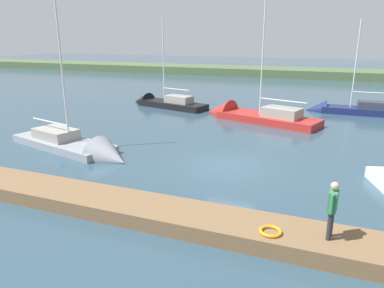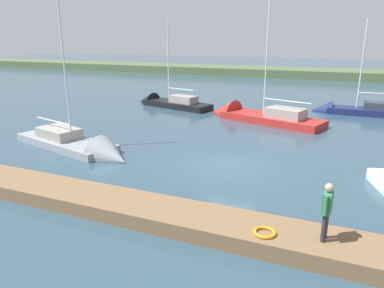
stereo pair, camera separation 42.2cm
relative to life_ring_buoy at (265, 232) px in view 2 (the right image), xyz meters
The scene contains 9 objects.
ground_plane 7.02m from the life_ring_buoy, 63.89° to the right, with size 200.00×200.00×0.00m, color #2D4756.
far_shoreline 50.43m from the life_ring_buoy, 86.50° to the right, with size 180.00×8.00×2.40m, color #4C603D.
dock_pier 3.12m from the life_ring_buoy, ahead, with size 24.73×1.83×0.51m, color brown.
life_ring_buoy is the anchor object (origin of this frame).
sailboat_far_left 17.39m from the life_ring_buoy, 75.05° to the right, with size 9.34×5.04×11.46m.
sailboat_behind_pier 23.20m from the life_ring_buoy, 56.23° to the right, with size 8.02×3.84×8.60m.
sailboat_inner_slip 22.13m from the life_ring_buoy, 96.15° to the right, with size 6.80×1.80×8.12m.
sailboat_far_right 12.38m from the life_ring_buoy, 26.76° to the right, with size 8.49×4.06×9.81m.
person_on_dock 1.85m from the life_ring_buoy, 168.20° to the right, with size 0.27×0.64×1.69m.
Camera 2 is at (-4.72, 15.47, 5.90)m, focal length 33.58 mm.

